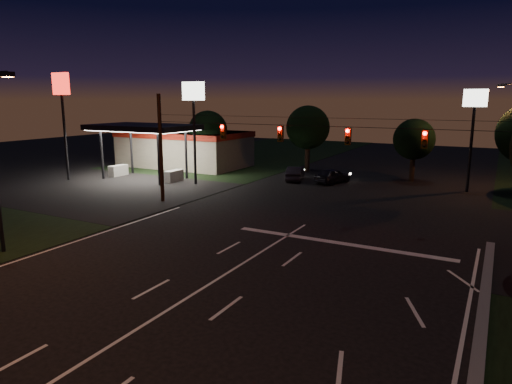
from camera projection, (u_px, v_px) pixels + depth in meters
The scene contains 14 objects.
ground at pixel (153, 319), 16.02m from camera, with size 140.00×140.00×0.00m, color black.
cross_street_left at pixel (97, 189), 39.13m from camera, with size 20.00×16.00×0.02m, color black.
stop_bar at pixel (339, 243), 24.54m from camera, with size 12.00×0.50×0.01m, color silver.
utility_pole_left at pixel (163, 201), 34.54m from camera, with size 0.28×0.28×8.00m, color black.
signal_span at pixel (313, 134), 27.83m from camera, with size 24.00×0.40×1.56m.
gas_station at pixel (182, 146), 51.92m from camera, with size 14.20×16.10×5.25m.
pole_sign_left_near at pixel (194, 106), 40.12m from camera, with size 2.20×0.30×9.10m.
pole_sign_left_far at pixel (62, 99), 42.13m from camera, with size 2.00×0.30×10.00m.
pole_sign_right at pixel (474, 116), 36.92m from camera, with size 1.80×0.30×8.40m.
tree_far_a at pixel (209, 131), 49.51m from camera, with size 4.20×4.20×6.42m.
tree_far_b at pixel (308, 128), 48.24m from camera, with size 4.60×4.60×6.98m.
tree_far_c at pixel (414, 140), 42.38m from camera, with size 3.80×3.80×5.86m.
car_oncoming_a at pixel (333, 176), 42.00m from camera, with size 1.62×4.03×1.37m, color black.
car_oncoming_b at pixel (295, 173), 43.42m from camera, with size 1.40×4.00×1.32m, color black.
Camera 1 is at (10.22, -11.30, 7.59)m, focal length 32.00 mm.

